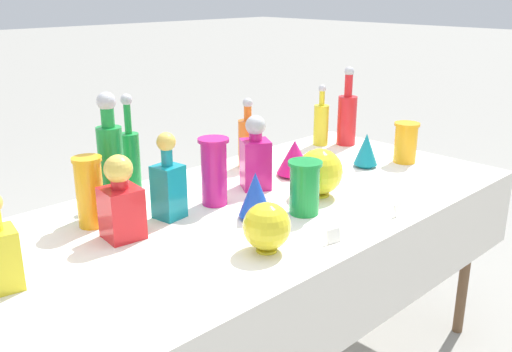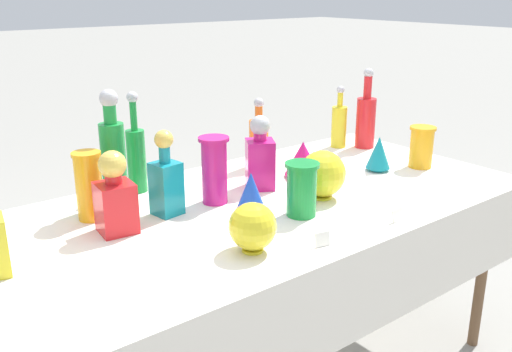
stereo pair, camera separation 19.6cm
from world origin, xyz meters
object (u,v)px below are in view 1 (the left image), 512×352
at_px(tall_bottle_1, 248,140).
at_px(slender_vase_3, 406,141).
at_px(tall_bottle_3, 321,122).
at_px(square_decanter_1, 255,157).
at_px(tall_bottle_0, 131,159).
at_px(tall_bottle_4, 347,116).
at_px(round_bowl_0, 267,226).
at_px(square_decanter_3, 168,183).
at_px(fluted_vase_1, 295,157).
at_px(fluted_vase_0, 366,150).
at_px(cardboard_box_behind_left, 159,235).
at_px(slender_vase_1, 214,169).
at_px(slender_vase_0, 305,186).
at_px(slender_vase_2, 89,190).
at_px(fluted_vase_2, 255,194).
at_px(tall_bottle_2, 111,161).
at_px(round_bowl_1, 320,172).
at_px(square_decanter_2, 121,202).

distance_m(tall_bottle_1, slender_vase_3, 0.68).
relative_size(tall_bottle_3, square_decanter_1, 1.04).
relative_size(tall_bottle_0, tall_bottle_4, 1.00).
bearing_deg(round_bowl_0, square_decanter_3, 97.03).
bearing_deg(fluted_vase_1, fluted_vase_0, -23.18).
relative_size(slender_vase_3, cardboard_box_behind_left, 0.32).
xyz_separation_m(tall_bottle_0, slender_vase_1, (0.16, -0.27, -0.01)).
height_order(slender_vase_1, round_bowl_0, slender_vase_1).
bearing_deg(square_decanter_3, tall_bottle_1, 21.56).
distance_m(tall_bottle_4, slender_vase_3, 0.36).
bearing_deg(round_bowl_0, tall_bottle_1, 50.30).
relative_size(slender_vase_0, slender_vase_2, 0.80).
bearing_deg(tall_bottle_1, round_bowl_0, -129.70).
bearing_deg(cardboard_box_behind_left, fluted_vase_2, -109.75).
distance_m(square_decanter_1, slender_vase_2, 0.63).
relative_size(tall_bottle_4, fluted_vase_0, 2.58).
distance_m(tall_bottle_4, slender_vase_0, 0.92).
relative_size(tall_bottle_0, slender_vase_3, 2.15).
bearing_deg(square_decanter_3, fluted_vase_0, -7.72).
xyz_separation_m(slender_vase_2, slender_vase_3, (1.31, -0.32, -0.03)).
bearing_deg(slender_vase_3, tall_bottle_2, 162.49).
bearing_deg(tall_bottle_4, tall_bottle_2, 179.04).
bearing_deg(tall_bottle_0, square_decanter_1, -33.94).
bearing_deg(fluted_vase_0, round_bowl_1, -168.11).
bearing_deg(slender_vase_1, square_decanter_3, 176.90).
bearing_deg(slender_vase_3, cardboard_box_behind_left, 110.25).
distance_m(slender_vase_2, cardboard_box_behind_left, 1.44).
xyz_separation_m(tall_bottle_1, round_bowl_0, (-0.52, -0.62, -0.04)).
bearing_deg(tall_bottle_1, fluted_vase_0, -44.87).
xyz_separation_m(fluted_vase_1, cardboard_box_behind_left, (0.02, 1.03, -0.68)).
xyz_separation_m(square_decanter_2, slender_vase_0, (0.54, -0.25, -0.02)).
relative_size(tall_bottle_0, slender_vase_1, 1.57).
height_order(square_decanter_1, slender_vase_3, square_decanter_1).
xyz_separation_m(square_decanter_1, round_bowl_1, (0.11, -0.22, -0.03)).
relative_size(slender_vase_0, round_bowl_0, 1.24).
distance_m(slender_vase_1, fluted_vase_1, 0.43).
bearing_deg(fluted_vase_0, tall_bottle_2, 163.59).
relative_size(tall_bottle_2, slender_vase_3, 2.34).
bearing_deg(cardboard_box_behind_left, round_bowl_1, -95.89).
distance_m(tall_bottle_3, round_bowl_0, 1.19).
xyz_separation_m(square_decanter_2, slender_vase_1, (0.38, 0.02, 0.01)).
bearing_deg(square_decanter_3, tall_bottle_2, 119.54).
xyz_separation_m(tall_bottle_2, square_decanter_2, (-0.10, -0.21, -0.06)).
relative_size(square_decanter_3, round_bowl_1, 1.65).
xyz_separation_m(square_decanter_1, square_decanter_3, (-0.40, -0.01, -0.00)).
height_order(slender_vase_0, fluted_vase_0, slender_vase_0).
bearing_deg(slender_vase_2, tall_bottle_2, 26.79).
height_order(tall_bottle_1, slender_vase_1, tall_bottle_1).
relative_size(slender_vase_3, fluted_vase_2, 1.10).
xyz_separation_m(tall_bottle_1, square_decanter_3, (-0.57, -0.22, 0.01)).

